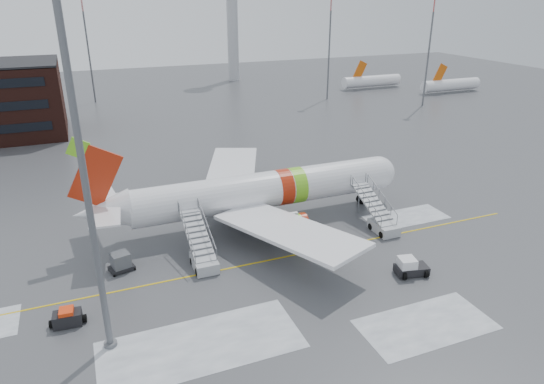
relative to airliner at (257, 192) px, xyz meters
name	(u,v)px	position (x,y,z in m)	size (l,w,h in m)	color
ground	(238,261)	(-4.47, -7.19, -3.42)	(260.00, 260.00, 0.00)	#494C4F
airliner	(257,192)	(0.00, 0.00, 0.00)	(35.03, 32.97, 11.18)	white
airstair_fwd	(380,220)	(11.15, -6.54, -2.35)	(2.05, 7.70, 3.48)	#AAAEB2
airstair_aft	(202,254)	(-7.67, -6.54, -2.35)	(2.05, 7.70, 3.48)	#A6A9AE
pushback_tug	(410,267)	(8.66, -14.94, -2.71)	(3.03, 2.51, 1.59)	black
uld_container	(121,262)	(-14.56, -4.90, -2.64)	(2.35, 1.94, 1.67)	black
baggage_tractor	(68,318)	(-19.03, -11.32, -2.85)	(2.63, 1.33, 1.34)	black
light_mast_near	(79,145)	(-16.34, -14.89, 11.12)	(1.20, 1.20, 28.29)	#595B60
control_tower	(232,9)	(25.53, 87.81, 15.33)	(6.40, 6.40, 30.00)	#B2B5BA
light_mast_far_ne	(330,36)	(37.53, 54.81, 10.42)	(1.20, 1.20, 24.25)	#595B60
light_mast_far_n	(87,38)	(-12.47, 70.81, 10.42)	(1.20, 1.20, 24.25)	#595B60
light_mast_far_e	(430,39)	(53.53, 40.81, 10.42)	(1.20, 1.20, 24.25)	#595B60
distant_aircraft	(396,91)	(58.03, 56.81, -3.42)	(35.00, 18.00, 8.00)	#D8590C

